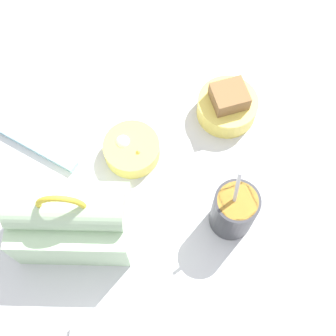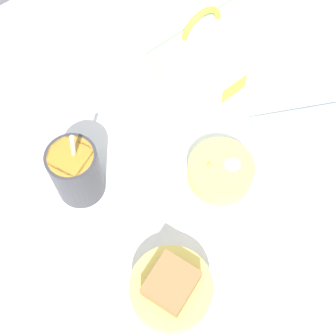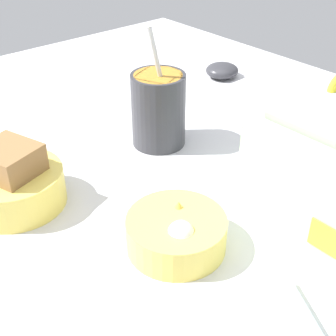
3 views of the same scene
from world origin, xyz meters
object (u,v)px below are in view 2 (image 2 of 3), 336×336
Objects in this scene: keyboard at (50,56)px; bento_bowl_sandwich at (171,289)px; soup_cup at (76,172)px; chopstick_case at (304,116)px; lunch_bag at (198,63)px; bento_bowl_snacks at (220,171)px.

bento_bowl_sandwich reaches higher than keyboard.
soup_cup reaches higher than bento_bowl_sandwich.
soup_cup is 0.99× the size of chopstick_case.
chopstick_case is (41.19, -15.30, -5.27)cm from soup_cup.
lunch_bag is 41.04cm from bento_bowl_sandwich.
keyboard is at bearing 126.68° from lunch_bag.
bento_bowl_snacks reaches higher than keyboard.
chopstick_case is at bearing -58.87° from lunch_bag.
chopstick_case is (11.23, -18.60, -6.84)cm from lunch_bag.
bento_bowl_sandwich reaches higher than chopstick_case.
keyboard is 31.37cm from lunch_bag.
chopstick_case is (29.55, -43.19, -0.22)cm from keyboard.
keyboard is at bearing 124.38° from chopstick_case.
bento_bowl_snacks is (20.05, 10.47, -0.99)cm from bento_bowl_sandwich.
bento_bowl_sandwich is (-29.78, -27.88, -4.44)cm from lunch_bag.
bento_bowl_sandwich reaches higher than bento_bowl_snacks.
keyboard is 42.89cm from bento_bowl_snacks.
bento_bowl_sandwich is at bearing -136.88° from lunch_bag.
soup_cup reaches higher than bento_bowl_snacks.
chopstick_case is at bearing 12.76° from bento_bowl_sandwich.
keyboard reaches higher than chopstick_case.
lunch_bag is at bearing 43.12° from bento_bowl_sandwich.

